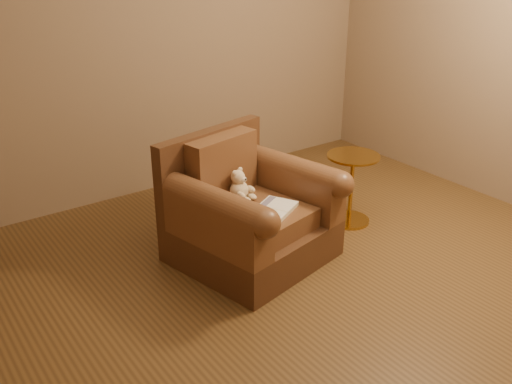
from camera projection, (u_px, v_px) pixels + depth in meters
floor at (328, 286)px, 3.52m from camera, size 4.00×4.00×0.00m
armchair at (248, 213)px, 3.73m from camera, size 1.06×1.03×0.81m
teddy_bear at (240, 188)px, 3.73m from camera, size 0.16×0.18×0.22m
guidebook at (273, 210)px, 3.57m from camera, size 0.41×0.35×0.03m
side_table at (351, 186)px, 4.20m from camera, size 0.38×0.38×0.54m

